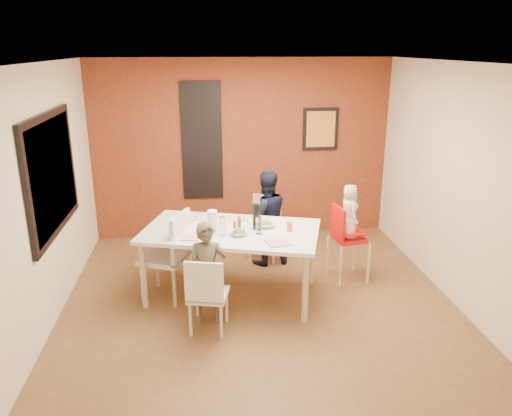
{
  "coord_description": "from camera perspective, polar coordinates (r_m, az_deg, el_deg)",
  "views": [
    {
      "loc": [
        -0.61,
        -5.21,
        2.87
      ],
      "look_at": [
        0.0,
        0.3,
        1.05
      ],
      "focal_mm": 35.0,
      "sensor_mm": 36.0,
      "label": 1
    }
  ],
  "objects": [
    {
      "name": "salad_bowl_b",
      "position": [
        5.85,
        1.09,
        -1.89
      ],
      "size": [
        0.24,
        0.24,
        0.06
      ],
      "primitive_type": "imported",
      "rotation": [
        0.0,
        0.0,
        -0.07
      ],
      "color": "white",
      "rests_on": "dining_table"
    },
    {
      "name": "chair_near",
      "position": [
        5.17,
        -5.67,
        -9.53
      ],
      "size": [
        0.47,
        0.47,
        0.85
      ],
      "rotation": [
        0.0,
        0.0,
        2.92
      ],
      "color": "silver",
      "rests_on": "ground"
    },
    {
      "name": "condiment_red",
      "position": [
        5.68,
        -2.48,
        -2.17
      ],
      "size": [
        0.03,
        0.03,
        0.13
      ],
      "primitive_type": "cylinder",
      "color": "red",
      "rests_on": "dining_table"
    },
    {
      "name": "child_near",
      "position": [
        5.34,
        -5.56,
        -7.47
      ],
      "size": [
        0.42,
        0.28,
        1.13
      ],
      "primitive_type": "imported",
      "rotation": [
        0.0,
        0.0,
        -0.03
      ],
      "color": "brown",
      "rests_on": "ground"
    },
    {
      "name": "picture_window_pane",
      "position": [
        5.79,
        -22.17,
        3.65
      ],
      "size": [
        0.02,
        1.55,
        1.15
      ],
      "primitive_type": "cube",
      "color": "black",
      "rests_on": "wall_left"
    },
    {
      "name": "high_chair",
      "position": [
        6.34,
        10.22,
        -3.16
      ],
      "size": [
        0.48,
        0.48,
        0.99
      ],
      "rotation": [
        0.0,
        0.0,
        1.74
      ],
      "color": "red",
      "rests_on": "ground"
    },
    {
      "name": "ground",
      "position": [
        5.98,
        0.32,
        -10.51
      ],
      "size": [
        4.5,
        4.5,
        0.0
      ],
      "primitive_type": "plane",
      "color": "brown",
      "rests_on": "ground"
    },
    {
      "name": "wine_bottle",
      "position": [
        5.74,
        0.02,
        -1.01
      ],
      "size": [
        0.08,
        0.08,
        0.3
      ],
      "primitive_type": "cylinder",
      "color": "black",
      "rests_on": "dining_table"
    },
    {
      "name": "plate_far_mid",
      "position": [
        6.1,
        -2.08,
        -1.25
      ],
      "size": [
        0.24,
        0.24,
        0.01
      ],
      "primitive_type": "cube",
      "rotation": [
        0.0,
        0.0,
        0.02
      ],
      "color": "white",
      "rests_on": "dining_table"
    },
    {
      "name": "wall_right",
      "position": [
        6.13,
        21.73,
        2.52
      ],
      "size": [
        0.02,
        4.5,
        2.7
      ],
      "primitive_type": "cube",
      "color": "#EEE2C5",
      "rests_on": "ground"
    },
    {
      "name": "wall_front",
      "position": [
        3.38,
        4.83,
        -8.57
      ],
      "size": [
        4.5,
        0.02,
        2.7
      ],
      "primitive_type": "cube",
      "color": "#EEE2C5",
      "rests_on": "ground"
    },
    {
      "name": "salad_bowl_a",
      "position": [
        5.6,
        -1.97,
        -2.88
      ],
      "size": [
        0.23,
        0.23,
        0.05
      ],
      "primitive_type": "imported",
      "rotation": [
        0.0,
        0.0,
        0.16
      ],
      "color": "white",
      "rests_on": "dining_table"
    },
    {
      "name": "chair_far",
      "position": [
        6.98,
        1.09,
        -1.76
      ],
      "size": [
        0.52,
        0.52,
        0.88
      ],
      "rotation": [
        0.0,
        0.0,
        -0.34
      ],
      "color": "beige",
      "rests_on": "ground"
    },
    {
      "name": "child_far",
      "position": [
        6.71,
        1.13,
        -1.14
      ],
      "size": [
        0.72,
        0.61,
        1.3
      ],
      "primitive_type": "imported",
      "rotation": [
        0.0,
        0.0,
        3.33
      ],
      "color": "black",
      "rests_on": "ground"
    },
    {
      "name": "toddler",
      "position": [
        6.25,
        10.59,
        -0.35
      ],
      "size": [
        0.25,
        0.35,
        0.67
      ],
      "primitive_type": "imported",
      "rotation": [
        0.0,
        0.0,
        1.7
      ],
      "color": "silver",
      "rests_on": "high_chair"
    },
    {
      "name": "picture_window_frame",
      "position": [
        5.8,
        -22.31,
        3.64
      ],
      "size": [
        0.05,
        1.7,
        1.3
      ],
      "primitive_type": "cube",
      "color": "black",
      "rests_on": "wall_left"
    },
    {
      "name": "plate_near_left",
      "position": [
        5.58,
        -7.55,
        -3.33
      ],
      "size": [
        0.24,
        0.24,
        0.01
      ],
      "primitive_type": "cube",
      "rotation": [
        0.0,
        0.0,
        -0.13
      ],
      "color": "white",
      "rests_on": "dining_table"
    },
    {
      "name": "sippy_cup",
      "position": [
        5.72,
        3.87,
        -2.13
      ],
      "size": [
        0.06,
        0.06,
        0.11
      ],
      "primitive_type": "cylinder",
      "color": "orange",
      "rests_on": "dining_table"
    },
    {
      "name": "brick_accent_wall",
      "position": [
        7.62,
        -1.61,
        6.65
      ],
      "size": [
        4.5,
        0.02,
        2.7
      ],
      "primitive_type": "cube",
      "color": "maroon",
      "rests_on": "ground"
    },
    {
      "name": "glassblock_surround",
      "position": [
        7.54,
        -6.2,
        7.6
      ],
      "size": [
        0.6,
        0.03,
        1.76
      ],
      "primitive_type": "cube",
      "color": "black",
      "rests_on": "wall_back"
    },
    {
      "name": "wall_left",
      "position": [
        5.67,
        -22.88,
        1.16
      ],
      "size": [
        0.02,
        4.5,
        2.7
      ],
      "primitive_type": "cube",
      "color": "#EEE2C5",
      "rests_on": "ground"
    },
    {
      "name": "chair_left",
      "position": [
        5.87,
        -9.66,
        -4.92
      ],
      "size": [
        0.64,
        0.64,
        1.06
      ],
      "rotation": [
        0.0,
        0.0,
        4.34
      ],
      "color": "silver",
      "rests_on": "ground"
    },
    {
      "name": "wine_glass_a",
      "position": [
        5.58,
        -3.86,
        -2.08
      ],
      "size": [
        0.07,
        0.07,
        0.21
      ],
      "primitive_type": "cylinder",
      "color": "silver",
      "rests_on": "dining_table"
    },
    {
      "name": "ceiling",
      "position": [
        5.25,
        0.38,
        16.32
      ],
      "size": [
        4.5,
        4.5,
        0.02
      ],
      "primitive_type": "cube",
      "color": "white",
      "rests_on": "wall_back"
    },
    {
      "name": "plate_near_right",
      "position": [
        5.39,
        2.5,
        -3.95
      ],
      "size": [
        0.29,
        0.29,
        0.01
      ],
      "primitive_type": "cube",
      "rotation": [
        0.0,
        0.0,
        0.24
      ],
      "color": "white",
      "rests_on": "dining_table"
    },
    {
      "name": "paper_towel_roll",
      "position": [
        5.68,
        -5.0,
        -1.53
      ],
      "size": [
        0.11,
        0.11,
        0.25
      ],
      "primitive_type": "cylinder",
      "color": "white",
      "rests_on": "dining_table"
    },
    {
      "name": "condiment_green",
      "position": [
        5.74,
        -1.9,
        -1.84
      ],
      "size": [
        0.04,
        0.04,
        0.15
      ],
      "primitive_type": "cylinder",
      "color": "#377326",
      "rests_on": "dining_table"
    },
    {
      "name": "condiment_brown",
      "position": [
        5.79,
        -1.98,
        -1.65
      ],
      "size": [
        0.04,
        0.04,
        0.15
      ],
      "primitive_type": "cylinder",
      "color": "brown",
      "rests_on": "dining_table"
    },
    {
      "name": "art_print_canvas",
      "position": [
        7.72,
        7.41,
        8.93
      ],
      "size": [
        0.44,
        0.01,
        0.54
      ],
      "primitive_type": "cube",
      "color": "gold",
      "rests_on": "wall_back"
    },
    {
      "name": "wall_back",
      "position": [
        7.64,
        -1.63,
        6.68
      ],
      "size": [
        4.5,
        0.02,
        2.7
      ],
      "primitive_type": "cube",
      "color": "#EEE2C5",
      "rests_on": "ground"
    },
    {
      "name": "glassblock_strip",
      "position": [
        7.55,
        -6.2,
        7.61
      ],
      "size": [
        0.55,
        0.03,
        1.7
      ],
      "primitive_type": "cube",
      "color": "#B5BEC5",
      "rests_on": "wall_back"
    },
    {
      "name": "art_print_frame",
      "position": [
        7.73,
        7.38,
        8.94
      ],
      "size": [
        0.54,
        0.03,
        0.64
      ],
      "primitive_type": "cube",
      "color": "black",
      "rests_on": "wall_back"
    },
    {
      "name": "wine_glass_b",
      "position": [
        5.62,
        0.32,
        -1.97
      ],
      "size": [
        0.07,
        0.07,
        0.2
      ],
      "primitive_type": "cylinder",
      "color": "silver",
      "rests_on": "dining_table"
    },
    {
      "name": "plate_far_left",
      "position": [
        6.2,
        -7.15,
        -1.08
      ],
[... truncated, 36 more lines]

